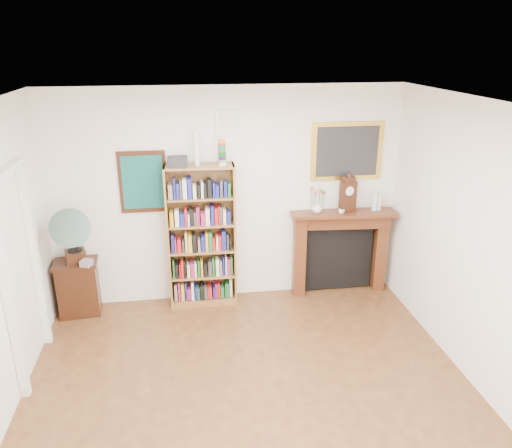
{
  "coord_description": "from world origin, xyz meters",
  "views": [
    {
      "loc": [
        -0.57,
        -3.61,
        3.31
      ],
      "look_at": [
        0.23,
        1.6,
        1.35
      ],
      "focal_mm": 35.0,
      "sensor_mm": 36.0,
      "label": 1
    }
  ],
  "objects_px": {
    "gramophone": "(70,233)",
    "mantel_clock": "(348,195)",
    "teacup": "(341,211)",
    "bookshelf": "(201,229)",
    "side_cabinet": "(78,288)",
    "fireplace": "(340,244)",
    "cd_stack": "(86,263)",
    "bottle_right": "(379,203)",
    "flower_vase": "(317,208)",
    "bottle_left": "(375,202)"
  },
  "relations": [
    {
      "from": "bookshelf",
      "to": "gramophone",
      "type": "xyz_separation_m",
      "value": [
        -1.56,
        -0.15,
        0.1
      ]
    },
    {
      "from": "fireplace",
      "to": "bottle_right",
      "type": "relative_size",
      "value": 7.07
    },
    {
      "from": "bottle_right",
      "to": "mantel_clock",
      "type": "bearing_deg",
      "value": -179.14
    },
    {
      "from": "bookshelf",
      "to": "flower_vase",
      "type": "height_order",
      "value": "bookshelf"
    },
    {
      "from": "flower_vase",
      "to": "side_cabinet",
      "type": "bearing_deg",
      "value": -178.63
    },
    {
      "from": "flower_vase",
      "to": "bookshelf",
      "type": "bearing_deg",
      "value": -178.57
    },
    {
      "from": "bottle_left",
      "to": "bottle_right",
      "type": "bearing_deg",
      "value": 10.4
    },
    {
      "from": "side_cabinet",
      "to": "cd_stack",
      "type": "bearing_deg",
      "value": -45.38
    },
    {
      "from": "cd_stack",
      "to": "teacup",
      "type": "xyz_separation_m",
      "value": [
        3.23,
        0.14,
        0.45
      ]
    },
    {
      "from": "teacup",
      "to": "bottle_right",
      "type": "distance_m",
      "value": 0.54
    },
    {
      "from": "side_cabinet",
      "to": "bottle_left",
      "type": "height_order",
      "value": "bottle_left"
    },
    {
      "from": "cd_stack",
      "to": "bottle_left",
      "type": "relative_size",
      "value": 0.5
    },
    {
      "from": "gramophone",
      "to": "mantel_clock",
      "type": "bearing_deg",
      "value": -14.72
    },
    {
      "from": "bottle_left",
      "to": "mantel_clock",
      "type": "bearing_deg",
      "value": 179.14
    },
    {
      "from": "flower_vase",
      "to": "bottle_right",
      "type": "relative_size",
      "value": 0.67
    },
    {
      "from": "fireplace",
      "to": "bottle_left",
      "type": "bearing_deg",
      "value": -3.63
    },
    {
      "from": "fireplace",
      "to": "teacup",
      "type": "xyz_separation_m",
      "value": [
        -0.05,
        -0.12,
        0.51
      ]
    },
    {
      "from": "bookshelf",
      "to": "cd_stack",
      "type": "xyz_separation_m",
      "value": [
        -1.41,
        -0.18,
        -0.29
      ]
    },
    {
      "from": "flower_vase",
      "to": "bottle_left",
      "type": "height_order",
      "value": "bottle_left"
    },
    {
      "from": "side_cabinet",
      "to": "bottle_right",
      "type": "height_order",
      "value": "bottle_right"
    },
    {
      "from": "cd_stack",
      "to": "bottle_right",
      "type": "distance_m",
      "value": 3.81
    },
    {
      "from": "mantel_clock",
      "to": "teacup",
      "type": "relative_size",
      "value": 5.91
    },
    {
      "from": "side_cabinet",
      "to": "fireplace",
      "type": "distance_m",
      "value": 3.46
    },
    {
      "from": "side_cabinet",
      "to": "fireplace",
      "type": "relative_size",
      "value": 0.51
    },
    {
      "from": "side_cabinet",
      "to": "bottle_right",
      "type": "bearing_deg",
      "value": -3.45
    },
    {
      "from": "teacup",
      "to": "bottle_left",
      "type": "distance_m",
      "value": 0.48
    },
    {
      "from": "fireplace",
      "to": "mantel_clock",
      "type": "relative_size",
      "value": 2.97
    },
    {
      "from": "mantel_clock",
      "to": "bottle_right",
      "type": "relative_size",
      "value": 2.38
    },
    {
      "from": "flower_vase",
      "to": "fireplace",
      "type": "bearing_deg",
      "value": 5.53
    },
    {
      "from": "mantel_clock",
      "to": "bottle_right",
      "type": "height_order",
      "value": "mantel_clock"
    },
    {
      "from": "bottle_left",
      "to": "bottle_right",
      "type": "relative_size",
      "value": 1.2
    },
    {
      "from": "teacup",
      "to": "mantel_clock",
      "type": "bearing_deg",
      "value": 32.33
    },
    {
      "from": "gramophone",
      "to": "fireplace",
      "type": "bearing_deg",
      "value": -13.75
    },
    {
      "from": "bookshelf",
      "to": "side_cabinet",
      "type": "xyz_separation_m",
      "value": [
        -1.58,
        -0.04,
        -0.69
      ]
    },
    {
      "from": "bookshelf",
      "to": "side_cabinet",
      "type": "distance_m",
      "value": 1.72
    },
    {
      "from": "bottle_right",
      "to": "gramophone",
      "type": "bearing_deg",
      "value": -177.53
    },
    {
      "from": "side_cabinet",
      "to": "mantel_clock",
      "type": "distance_m",
      "value": 3.64
    },
    {
      "from": "teacup",
      "to": "gramophone",
      "type": "bearing_deg",
      "value": -178.25
    },
    {
      "from": "side_cabinet",
      "to": "gramophone",
      "type": "distance_m",
      "value": 0.8
    },
    {
      "from": "fireplace",
      "to": "gramophone",
      "type": "relative_size",
      "value": 1.86
    },
    {
      "from": "bookshelf",
      "to": "fireplace",
      "type": "distance_m",
      "value": 1.9
    },
    {
      "from": "cd_stack",
      "to": "mantel_clock",
      "type": "xyz_separation_m",
      "value": [
        3.33,
        0.19,
        0.65
      ]
    },
    {
      "from": "bookshelf",
      "to": "mantel_clock",
      "type": "relative_size",
      "value": 4.53
    },
    {
      "from": "bookshelf",
      "to": "side_cabinet",
      "type": "bearing_deg",
      "value": -176.99
    },
    {
      "from": "cd_stack",
      "to": "flower_vase",
      "type": "height_order",
      "value": "flower_vase"
    },
    {
      "from": "gramophone",
      "to": "mantel_clock",
      "type": "xyz_separation_m",
      "value": [
        3.48,
        0.16,
        0.26
      ]
    },
    {
      "from": "bottle_right",
      "to": "teacup",
      "type": "bearing_deg",
      "value": -172.96
    },
    {
      "from": "bookshelf",
      "to": "bottle_right",
      "type": "bearing_deg",
      "value": 2.24
    },
    {
      "from": "mantel_clock",
      "to": "bottle_left",
      "type": "distance_m",
      "value": 0.39
    },
    {
      "from": "fireplace",
      "to": "flower_vase",
      "type": "xyz_separation_m",
      "value": [
        -0.35,
        -0.03,
        0.55
      ]
    }
  ]
}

